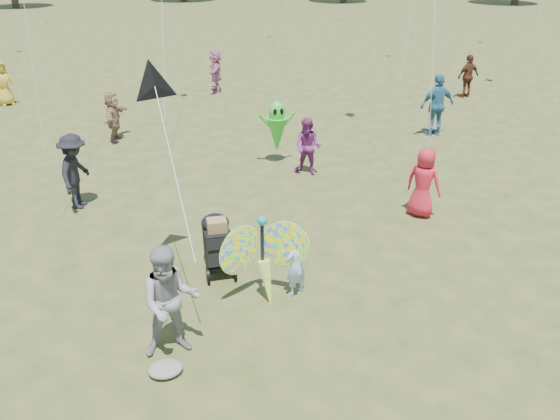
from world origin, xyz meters
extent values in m
plane|color=#51592B|center=(0.00, 0.00, 0.00)|extent=(160.00, 160.00, 0.00)
imported|color=#ABC5F2|center=(-0.18, 0.42, 0.57)|extent=(0.49, 0.43, 1.13)
imported|color=gray|center=(-2.30, -0.60, 0.88)|extent=(0.87, 0.68, 1.76)
ellipsoid|color=gray|center=(-2.46, -1.05, 0.08)|extent=(0.49, 0.40, 0.16)
imported|color=red|center=(3.31, 2.75, 0.78)|extent=(0.88, 0.90, 1.56)
imported|color=black|center=(-4.11, 4.94, 0.87)|extent=(0.93, 1.26, 1.73)
imported|color=teal|center=(6.32, 7.87, 0.96)|extent=(1.17, 0.57, 1.93)
imported|color=#9B795F|center=(-3.46, 9.68, 0.76)|extent=(0.84, 1.47, 1.52)
imported|color=#7B2970|center=(1.52, 5.66, 0.75)|extent=(0.92, 0.89, 1.49)
imported|color=gold|center=(-7.61, 14.89, 0.81)|extent=(0.95, 0.84, 1.63)
imported|color=#522A1B|center=(9.81, 11.95, 0.83)|extent=(1.03, 0.60, 1.65)
imported|color=#C570A1|center=(0.34, 15.11, 0.84)|extent=(0.70, 1.60, 1.67)
cube|color=black|center=(-1.37, 1.44, 0.55)|extent=(0.46, 0.86, 0.71)
cube|color=black|center=(-1.37, 1.44, 0.22)|extent=(0.42, 0.68, 0.10)
ellipsoid|color=black|center=(-1.37, 1.69, 0.88)|extent=(0.51, 0.45, 0.33)
cylinder|color=black|center=(-1.61, 1.09, 0.15)|extent=(0.05, 0.30, 0.30)
cylinder|color=black|center=(-1.13, 1.09, 0.15)|extent=(0.05, 0.30, 0.30)
cylinder|color=black|center=(-1.37, 1.89, 0.11)|extent=(0.05, 0.22, 0.22)
cylinder|color=black|center=(-1.37, 0.96, 0.98)|extent=(0.44, 0.03, 0.03)
cube|color=#A17C4E|center=(-1.37, 1.39, 0.96)|extent=(0.34, 0.28, 0.26)
ellipsoid|color=orange|center=(-1.12, 0.46, 0.96)|extent=(0.98, 0.71, 1.24)
ellipsoid|color=orange|center=(-0.36, 0.46, 0.96)|extent=(0.98, 0.71, 1.24)
cylinder|color=black|center=(-0.74, 0.48, 0.91)|extent=(0.06, 0.06, 1.00)
cone|color=orange|center=(-0.69, 0.31, 0.30)|extent=(0.36, 0.49, 0.93)
sphere|color=teal|center=(-0.74, 0.46, 1.46)|extent=(0.16, 0.16, 0.16)
cone|color=black|center=(-2.20, 1.76, 3.43)|extent=(0.89, 0.62, 0.81)
cylinder|color=silver|center=(-2.05, 0.63, 2.42)|extent=(0.32, 2.27, 2.02)
cone|color=green|center=(0.93, 6.63, 0.80)|extent=(0.56, 0.56, 0.95)
ellipsoid|color=green|center=(0.93, 6.63, 1.45)|extent=(0.44, 0.39, 0.57)
ellipsoid|color=black|center=(0.84, 6.45, 1.50)|extent=(0.10, 0.05, 0.17)
ellipsoid|color=black|center=(1.02, 6.45, 1.50)|extent=(0.10, 0.05, 0.17)
cylinder|color=green|center=(0.63, 6.63, 1.20)|extent=(0.43, 0.10, 0.49)
cylinder|color=green|center=(1.23, 6.63, 1.20)|extent=(0.43, 0.10, 0.49)
cylinder|color=silver|center=(1.23, 6.43, 0.20)|extent=(0.61, 0.41, 0.41)
camera|label=1|loc=(-2.25, -7.18, 5.45)|focal=35.00mm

